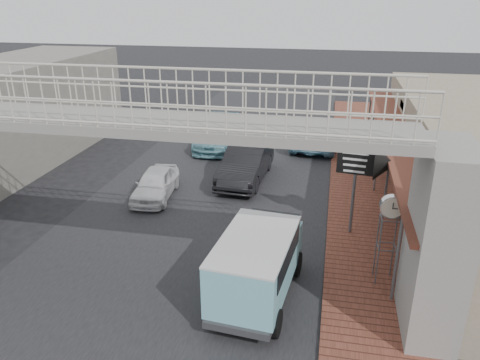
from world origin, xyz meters
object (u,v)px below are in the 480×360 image
at_px(white_hatchback, 155,184).
at_px(dark_sedan, 246,163).
at_px(angkot_far, 217,134).
at_px(angkot_van, 257,259).
at_px(angkot_curb, 317,134).
at_px(arrow_sign, 381,165).
at_px(street_clock, 391,211).
at_px(motorcycle_near, 338,151).
at_px(motorcycle_far, 342,139).

xyz_separation_m(white_hatchback, dark_sedan, (3.39, 2.68, 0.21)).
height_order(white_hatchback, angkot_far, angkot_far).
bearing_deg(angkot_van, angkot_curb, 91.66).
relative_size(angkot_curb, arrow_sign, 1.55).
distance_m(angkot_far, arrow_sign, 12.39).
xyz_separation_m(white_hatchback, angkot_far, (0.86, 7.34, 0.12)).
distance_m(angkot_curb, street_clock, 13.57).
bearing_deg(motorcycle_near, dark_sedan, 136.24).
distance_m(angkot_van, motorcycle_near, 12.68).
relative_size(dark_sedan, angkot_van, 1.15).
bearing_deg(arrow_sign, dark_sedan, 147.74).
relative_size(white_hatchback, angkot_far, 0.71).
bearing_deg(white_hatchback, angkot_far, 78.44).
height_order(angkot_curb, street_clock, street_clock).
bearing_deg(arrow_sign, white_hatchback, 175.51).
bearing_deg(angkot_van, arrow_sign, 56.75).
bearing_deg(angkot_curb, white_hatchback, 58.88).
height_order(dark_sedan, motorcycle_near, dark_sedan).
distance_m(dark_sedan, angkot_far, 5.31).
xyz_separation_m(dark_sedan, angkot_van, (2.02, -8.88, 0.48)).
xyz_separation_m(white_hatchback, street_clock, (8.98, -4.69, 1.80)).
height_order(motorcycle_near, arrow_sign, arrow_sign).
xyz_separation_m(angkot_far, arrow_sign, (8.01, -9.22, 2.05)).
bearing_deg(angkot_curb, dark_sedan, 68.63).
height_order(white_hatchback, dark_sedan, dark_sedan).
xyz_separation_m(white_hatchback, arrow_sign, (8.87, -1.88, 2.17)).
relative_size(motorcycle_far, arrow_sign, 0.53).
height_order(dark_sedan, motorcycle_far, dark_sedan).
bearing_deg(angkot_far, dark_sedan, -64.67).
xyz_separation_m(white_hatchback, angkot_curb, (6.38, 8.52, 0.11)).
distance_m(dark_sedan, angkot_van, 9.12).
distance_m(angkot_van, motorcycle_far, 14.49).
distance_m(white_hatchback, street_clock, 10.29).
xyz_separation_m(angkot_curb, angkot_far, (-5.52, -1.18, 0.02)).
bearing_deg(street_clock, white_hatchback, 149.10).
relative_size(white_hatchback, arrow_sign, 1.08).
bearing_deg(white_hatchback, angkot_van, -53.80).
relative_size(street_clock, arrow_sign, 0.84).
bearing_deg(street_clock, arrow_sign, 88.91).
distance_m(motorcycle_far, street_clock, 12.95).
bearing_deg(arrow_sign, angkot_van, -121.23).
height_order(white_hatchback, motorcycle_far, white_hatchback).
distance_m(dark_sedan, arrow_sign, 7.39).
bearing_deg(dark_sedan, angkot_curb, 65.55).
bearing_deg(dark_sedan, arrow_sign, -37.09).
bearing_deg(angkot_van, dark_sedan, 108.23).
height_order(angkot_van, arrow_sign, arrow_sign).
relative_size(motorcycle_near, arrow_sign, 0.49).
bearing_deg(motorcycle_far, arrow_sign, -161.03).
relative_size(motorcycle_near, motorcycle_far, 0.93).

